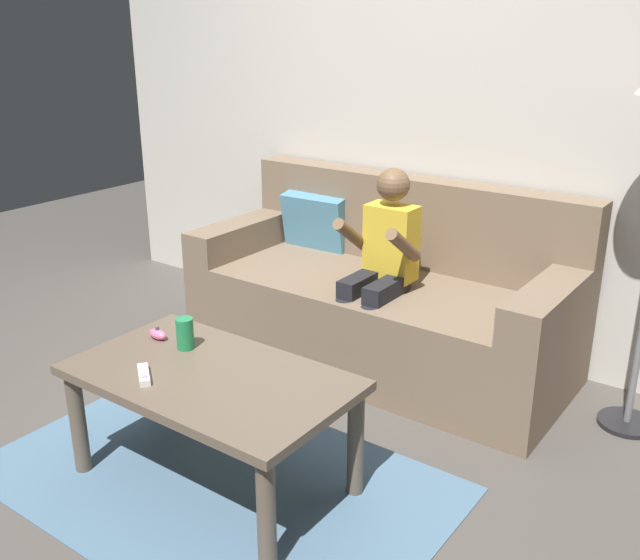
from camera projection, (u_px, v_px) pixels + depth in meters
name	position (u px, v px, depth m)	size (l,w,h in m)	color
ground_plane	(196.00, 478.00, 2.70)	(8.48, 8.48, 0.00)	#4C4742
wall_back	(425.00, 100.00, 3.55)	(4.24, 0.05, 2.50)	beige
couch	(382.00, 300.00, 3.56)	(1.87, 0.80, 0.89)	#75604C
person_seated_on_couch	(381.00, 263.00, 3.28)	(0.33, 0.40, 1.00)	black
coffee_table	(211.00, 390.00, 2.55)	(1.02, 0.59, 0.45)	brown
area_rug	(216.00, 480.00, 2.68)	(1.70, 1.10, 0.01)	slate
game_remote_white_near_edge	(144.00, 375.00, 2.49)	(0.13, 0.11, 0.03)	white
nunchuk_pink	(158.00, 334.00, 2.79)	(0.09, 0.05, 0.05)	pink
soda_can	(185.00, 334.00, 2.70)	(0.07, 0.07, 0.12)	#1E7F47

